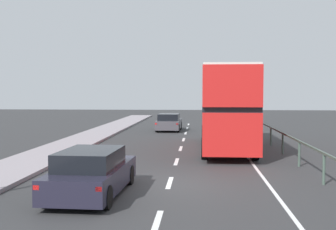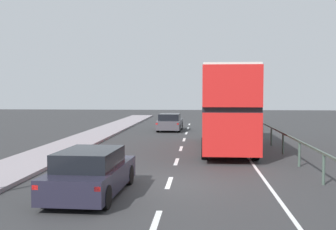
% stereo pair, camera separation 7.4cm
% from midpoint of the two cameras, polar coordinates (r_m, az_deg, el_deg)
% --- Properties ---
extents(ground_plane, '(74.49, 120.00, 0.10)m').
position_cam_midpoint_polar(ground_plane, '(14.53, 0.25, -9.37)').
color(ground_plane, '#303032').
extents(lane_paint_markings, '(3.44, 46.00, 0.01)m').
position_cam_midpoint_polar(lane_paint_markings, '(22.62, 7.14, -4.78)').
color(lane_paint_markings, silver).
rests_on(lane_paint_markings, ground).
extents(bridge_side_railing, '(0.10, 42.00, 1.09)m').
position_cam_midpoint_polar(bridge_side_railing, '(23.62, 14.38, -2.37)').
color(bridge_side_railing, '#42554A').
rests_on(bridge_side_railing, ground).
extents(double_decker_bus_red, '(2.68, 10.41, 4.34)m').
position_cam_midpoint_polar(double_decker_bus_red, '(23.18, 7.87, 1.16)').
color(double_decker_bus_red, red).
rests_on(double_decker_bus_red, ground).
extents(hatchback_car_near, '(1.98, 4.54, 1.39)m').
position_cam_midpoint_polar(hatchback_car_near, '(13.08, -10.03, -7.60)').
color(hatchback_car_near, '#201F2F').
rests_on(hatchback_car_near, ground).
extents(sedan_car_ahead, '(1.92, 4.22, 1.36)m').
position_cam_midpoint_polar(sedan_car_ahead, '(34.17, 0.32, -0.99)').
color(sedan_car_ahead, '#47454C').
rests_on(sedan_car_ahead, ground).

